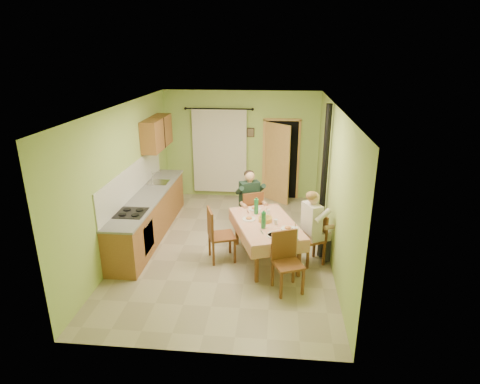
# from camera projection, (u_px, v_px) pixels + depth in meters

# --- Properties ---
(floor) EXTENTS (4.00, 6.00, 0.01)m
(floor) POSITION_uv_depth(u_px,v_px,m) (227.00, 247.00, 8.10)
(floor) COLOR tan
(floor) RESTS_ON ground
(room_shell) EXTENTS (4.04, 6.04, 2.82)m
(room_shell) POSITION_uv_depth(u_px,v_px,m) (226.00, 160.00, 7.48)
(room_shell) COLOR #ADCF6A
(room_shell) RESTS_ON ground
(kitchen_run) EXTENTS (0.64, 3.64, 1.56)m
(kitchen_run) POSITION_uv_depth(u_px,v_px,m) (149.00, 214.00, 8.46)
(kitchen_run) COLOR brown
(kitchen_run) RESTS_ON ground
(upper_cabinets) EXTENTS (0.35, 1.40, 0.70)m
(upper_cabinets) POSITION_uv_depth(u_px,v_px,m) (157.00, 133.00, 9.19)
(upper_cabinets) COLOR brown
(upper_cabinets) RESTS_ON room_shell
(curtain) EXTENTS (1.70, 0.07, 2.22)m
(curtain) POSITION_uv_depth(u_px,v_px,m) (220.00, 151.00, 10.44)
(curtain) COLOR black
(curtain) RESTS_ON ground
(doorway) EXTENTS (0.96, 0.60, 2.15)m
(doorway) POSITION_uv_depth(u_px,v_px,m) (279.00, 161.00, 10.31)
(doorway) COLOR black
(doorway) RESTS_ON ground
(dining_table) EXTENTS (1.54, 1.96, 0.76)m
(dining_table) POSITION_uv_depth(u_px,v_px,m) (266.00, 241.00, 7.50)
(dining_table) COLOR tan
(dining_table) RESTS_ON ground
(tableware) EXTENTS (1.00, 1.46, 0.33)m
(tableware) POSITION_uv_depth(u_px,v_px,m) (269.00, 221.00, 7.26)
(tableware) COLOR white
(tableware) RESTS_ON dining_table
(chair_far) EXTENTS (0.59, 0.59, 1.01)m
(chair_far) POSITION_uv_depth(u_px,v_px,m) (250.00, 222.00, 8.54)
(chair_far) COLOR brown
(chair_far) RESTS_ON ground
(chair_near) EXTENTS (0.57, 0.57, 1.00)m
(chair_near) POSITION_uv_depth(u_px,v_px,m) (287.00, 274.00, 6.56)
(chair_near) COLOR brown
(chair_near) RESTS_ON ground
(chair_right) EXTENTS (0.53, 0.53, 0.95)m
(chair_right) POSITION_uv_depth(u_px,v_px,m) (312.00, 248.00, 7.41)
(chair_right) COLOR brown
(chair_right) RESTS_ON ground
(chair_left) EXTENTS (0.59, 0.59, 1.03)m
(chair_left) POSITION_uv_depth(u_px,v_px,m) (221.00, 245.00, 7.53)
(chair_left) COLOR brown
(chair_left) RESTS_ON ground
(man_far) EXTENTS (0.65, 0.60, 1.39)m
(man_far) POSITION_uv_depth(u_px,v_px,m) (250.00, 196.00, 8.36)
(man_far) COLOR #192D23
(man_far) RESTS_ON chair_far
(man_right) EXTENTS (0.61, 0.65, 1.39)m
(man_right) POSITION_uv_depth(u_px,v_px,m) (313.00, 219.00, 7.21)
(man_right) COLOR beige
(man_right) RESTS_ON chair_right
(stove_flue) EXTENTS (0.24, 0.24, 2.80)m
(stove_flue) POSITION_uv_depth(u_px,v_px,m) (323.00, 192.00, 8.14)
(stove_flue) COLOR black
(stove_flue) RESTS_ON ground
(picture_back) EXTENTS (0.19, 0.03, 0.23)m
(picture_back) POSITION_uv_depth(u_px,v_px,m) (251.00, 132.00, 10.27)
(picture_back) COLOR black
(picture_back) RESTS_ON room_shell
(picture_right) EXTENTS (0.03, 0.31, 0.21)m
(picture_right) POSITION_uv_depth(u_px,v_px,m) (326.00, 146.00, 8.42)
(picture_right) COLOR brown
(picture_right) RESTS_ON room_shell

